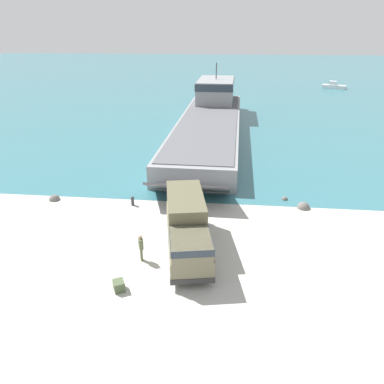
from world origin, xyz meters
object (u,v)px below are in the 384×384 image
Objects in this scene: cargo_crate at (119,286)px; landing_craft at (211,115)px; military_truck at (187,226)px; moored_boat_a at (334,86)px; soldier_on_ramp at (141,246)px; mooring_bollard at (133,200)px.

landing_craft is at bearing 85.43° from cargo_crate.
moored_boat_a is (25.36, 70.78, -1.10)m from military_truck.
landing_craft is 32.19m from soldier_on_ramp.
military_truck is 12.40× the size of cargo_crate.
moored_boat_a is (27.92, 72.28, -0.45)m from soldier_on_ramp.
military_truck is 4.79× the size of soldier_on_ramp.
mooring_bollard is (-4.98, 5.84, -1.22)m from military_truck.
moored_boat_a is 71.68m from mooring_bollard.
soldier_on_ramp is 0.32× the size of moored_boat_a.
soldier_on_ramp reaches higher than moored_boat_a.
mooring_bollard is at bearing -99.70° from landing_craft.
military_truck is (0.32, -30.60, -0.30)m from landing_craft.
landing_craft is at bearing 79.36° from mooring_bollard.
landing_craft reaches higher than cargo_crate.
soldier_on_ramp is at bearing -70.72° from military_truck.
soldier_on_ramp is 2.59× the size of cargo_crate.
landing_craft reaches higher than soldier_on_ramp.
mooring_bollard is 1.15× the size of cargo_crate.
landing_craft is 23.68× the size of soldier_on_ramp.
landing_craft is at bearing 62.89° from soldier_on_ramp.
landing_craft reaches higher than military_truck.
cargo_crate is at bearing -46.61° from military_truck.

